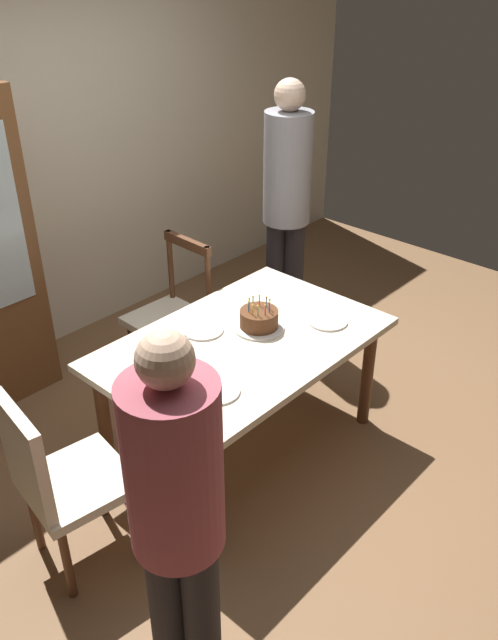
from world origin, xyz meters
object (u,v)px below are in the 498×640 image
object	(u,v)px
person_celebrant	(177,510)
plate_near_guest	(328,321)
dining_table	(243,354)
plate_far_side	(203,330)
chair_upholstered	(56,477)
plate_near_celebrant	(217,391)
birthday_cake	(259,320)
person_guest	(287,198)
chair_spindle_back	(171,317)

from	to	relation	value
person_celebrant	plate_near_guest	bearing A→B (deg)	18.75
dining_table	plate_far_side	bearing A→B (deg)	108.95
dining_table	person_celebrant	bearing A→B (deg)	-146.33
chair_upholstered	person_celebrant	bearing A→B (deg)	-89.99
plate_near_celebrant	chair_upholstered	size ratio (longest dim) A/B	0.23
birthday_cake	plate_far_side	size ratio (longest dim) A/B	1.27
chair_upholstered	birthday_cake	bearing A→B (deg)	-1.15
dining_table	plate_near_celebrant	bearing A→B (deg)	-152.10
plate_near_guest	person_guest	xyz separation A→B (m)	(0.69, 0.87, 0.31)
plate_near_celebrant	plate_far_side	distance (m)	0.56
plate_near_guest	person_guest	distance (m)	1.15
dining_table	plate_near_celebrant	distance (m)	0.48
dining_table	plate_near_guest	world-z (taller)	plate_near_guest
plate_near_guest	person_celebrant	distance (m)	1.69
birthday_cake	chair_spindle_back	bearing A→B (deg)	86.67
birthday_cake	person_guest	bearing A→B (deg)	32.50
chair_spindle_back	chair_upholstered	size ratio (longest dim) A/B	1.00
chair_upholstered	person_celebrant	world-z (taller)	person_celebrant
plate_near_guest	person_celebrant	world-z (taller)	person_celebrant
person_guest	plate_near_celebrant	bearing A→B (deg)	-150.82
person_celebrant	person_guest	xyz separation A→B (m)	(2.28, 1.41, 0.13)
plate_far_side	plate_near_celebrant	bearing A→B (deg)	-127.69
plate_far_side	dining_table	bearing A→B (deg)	-71.05
plate_near_celebrant	person_celebrant	xyz separation A→B (m)	(-0.73, -0.54, 0.18)
birthday_cake	plate_near_guest	size ratio (longest dim) A/B	1.27
dining_table	person_guest	distance (m)	1.37
person_guest	plate_near_guest	bearing A→B (deg)	-128.36
dining_table	chair_upholstered	size ratio (longest dim) A/B	1.59
plate_near_celebrant	dining_table	bearing A→B (deg)	27.90
plate_near_guest	person_celebrant	xyz separation A→B (m)	(-1.60, -0.54, 0.18)
plate_near_celebrant	plate_far_side	xyz separation A→B (m)	(0.34, 0.44, 0.00)
dining_table	chair_spindle_back	distance (m)	0.85
plate_near_celebrant	person_guest	distance (m)	1.81
plate_near_celebrant	person_guest	bearing A→B (deg)	29.18
dining_table	person_guest	xyz separation A→B (m)	(1.14, 0.65, 0.41)
dining_table	chair_upholstered	xyz separation A→B (m)	(-1.14, 0.04, -0.10)
dining_table	plate_far_side	distance (m)	0.25
plate_far_side	chair_spindle_back	world-z (taller)	chair_spindle_back
birthday_cake	plate_near_guest	distance (m)	0.39
birthday_cake	person_guest	world-z (taller)	person_guest
plate_far_side	person_guest	distance (m)	1.33
dining_table	person_celebrant	xyz separation A→B (m)	(-1.14, -0.76, 0.27)
plate_near_celebrant	person_guest	xyz separation A→B (m)	(1.55, 0.87, 0.31)
birthday_cake	person_guest	xyz separation A→B (m)	(0.99, 0.63, 0.27)
birthday_cake	plate_near_celebrant	world-z (taller)	birthday_cake
chair_spindle_back	chair_upholstered	world-z (taller)	same
dining_table	person_celebrant	size ratio (longest dim) A/B	0.94
chair_spindle_back	person_guest	distance (m)	1.12
plate_far_side	person_guest	size ratio (longest dim) A/B	0.12
birthday_cake	chair_upholstered	world-z (taller)	chair_upholstered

